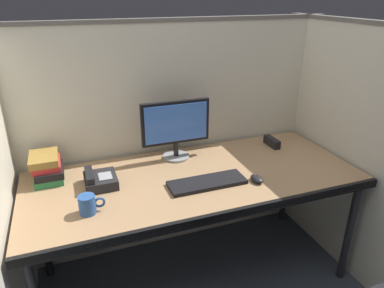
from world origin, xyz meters
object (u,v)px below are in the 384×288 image
desk (196,184)px  coffee_mug (88,205)px  keyboard_main (207,183)px  book_stack (47,167)px  computer_mouse (257,179)px  red_stapler (272,142)px  monitor_center (176,126)px  desk_phone (100,180)px

desk → coffee_mug: (-0.61, -0.16, 0.10)m
keyboard_main → book_stack: bearing=156.0°
computer_mouse → red_stapler: bearing=49.2°
monitor_center → book_stack: 0.78m
monitor_center → red_stapler: (0.67, -0.05, -0.19)m
desk_phone → red_stapler: size_ratio=1.27×
desk → monitor_center: size_ratio=4.42×
computer_mouse → book_stack: 1.17m
keyboard_main → red_stapler: size_ratio=2.87×
keyboard_main → coffee_mug: bearing=-174.9°
computer_mouse → coffee_mug: bearing=179.4°
desk → monitor_center: monitor_center is taller
book_stack → desk_phone: book_stack is taller
keyboard_main → book_stack: (-0.82, 0.36, 0.06)m
book_stack → red_stapler: bearing=-1.1°
keyboard_main → desk: bearing=105.8°
desk → computer_mouse: size_ratio=19.79×
computer_mouse → desk_phone: bearing=162.6°
red_stapler → coffee_mug: bearing=-162.7°
red_stapler → monitor_center: bearing=175.8°
desk → red_stapler: red_stapler is taller
coffee_mug → desk: bearing=14.5°
desk → coffee_mug: size_ratio=15.08×
desk → desk_phone: size_ratio=10.00×
monitor_center → book_stack: bearing=-178.5°
coffee_mug → red_stapler: 1.31m
monitor_center → red_stapler: 0.70m
coffee_mug → book_stack: bearing=113.2°
coffee_mug → red_stapler: coffee_mug is taller
keyboard_main → computer_mouse: size_ratio=4.48×
red_stapler → desk: bearing=-160.1°
desk → computer_mouse: computer_mouse is taller
red_stapler → computer_mouse: bearing=-130.8°
coffee_mug → desk_phone: bearing=71.7°
desk_phone → monitor_center: bearing=20.9°
computer_mouse → coffee_mug: size_ratio=0.76×
monitor_center → coffee_mug: 0.75m
book_stack → coffee_mug: bearing=-66.8°
monitor_center → keyboard_main: 0.44m
desk → monitor_center: 0.39m
keyboard_main → coffee_mug: size_ratio=3.41×
desk_phone → red_stapler: 1.18m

